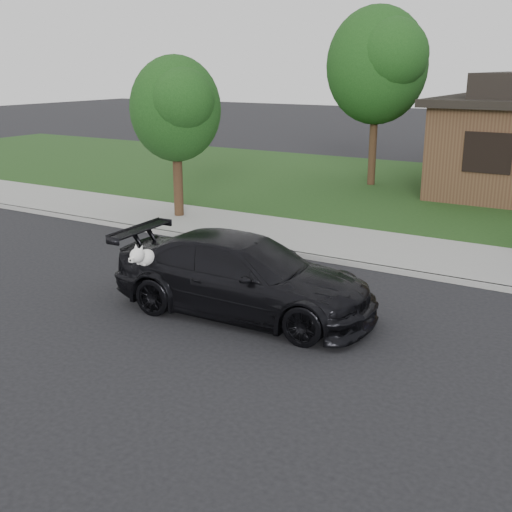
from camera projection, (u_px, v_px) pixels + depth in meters
The scene contains 7 objects.
ground at pixel (338, 328), 11.17m from camera, with size 120.00×120.00×0.00m, color black.
sidewalk at pixel (425, 255), 15.25m from camera, with size 60.00×3.00×0.12m, color gray.
curb at pixel (404, 272), 14.02m from camera, with size 60.00×0.12×0.12m, color gray.
lawn at pixel (495, 198), 21.82m from camera, with size 60.00×13.00×0.13m, color #193814.
sedan at pixel (243, 276), 11.68m from camera, with size 5.07×2.47×1.44m.
tree_0 at pixel (380, 63), 22.61m from camera, with size 3.78×3.60×6.34m.
tree_2 at pixel (177, 107), 18.09m from camera, with size 2.73×2.60×4.59m.
Camera 1 is at (4.12, -9.60, 4.39)m, focal length 45.00 mm.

